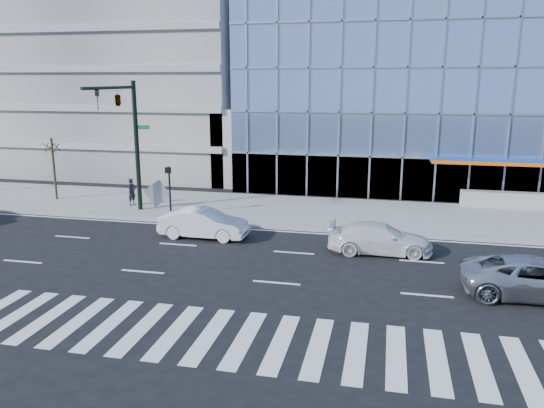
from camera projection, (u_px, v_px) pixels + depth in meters
The scene contains 13 objects.
ground at pixel (294, 253), 25.71m from camera, with size 160.00×160.00×0.00m, color black.
sidewalk at pixel (316, 212), 33.30m from camera, with size 120.00×8.00×0.15m, color gray.
theatre_building at pixel (508, 88), 45.74m from camera, with size 42.00×26.00×15.00m, color #7792C6.
parking_garage at pixel (142, 61), 52.35m from camera, with size 24.00×24.00×20.00m, color gray.
ramp_block at pixel (261, 145), 43.40m from camera, with size 6.00×8.00×6.00m, color gray.
traffic_signal at pixel (124, 115), 30.97m from camera, with size 1.14×5.74×8.00m.
ped_signal_post at pixel (169, 183), 31.72m from camera, with size 0.30×0.33×3.00m.
street_tree_near at pixel (52, 147), 35.78m from camera, with size 1.10×1.10×4.23m.
silver_suv at pixel (536, 278), 20.31m from camera, with size 2.57×5.58×1.55m, color #B1B2B6.
white_suv at pixel (380, 238), 25.57m from camera, with size 2.02×4.98×1.45m, color white.
white_sedan at pixel (204, 223), 28.03m from camera, with size 1.64×4.70×1.55m, color silver.
pedestrian at pixel (132, 192), 34.59m from camera, with size 0.65×0.43×1.78m, color black.
tilted_panel at pixel (157, 194), 34.03m from camera, with size 1.30×0.06×1.30m, color gray.
Camera 1 is at (4.28, -24.13, 8.21)m, focal length 35.00 mm.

